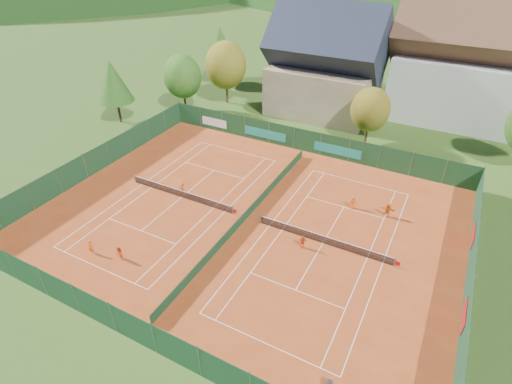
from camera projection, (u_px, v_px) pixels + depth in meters
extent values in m
plane|color=#2D4B17|center=(247.00, 219.00, 39.75)|extent=(600.00, 600.00, 0.00)
cube|color=#9C3A16|center=(247.00, 218.00, 39.74)|extent=(40.00, 32.00, 0.01)
cube|color=white|center=(237.00, 151.00, 51.57)|extent=(10.97, 0.06, 0.00)
cube|color=white|center=(98.00, 267.00, 34.10)|extent=(10.97, 0.06, 0.00)
cube|color=white|center=(142.00, 184.00, 44.96)|extent=(0.06, 23.77, 0.00)
cube|color=white|center=(225.00, 211.00, 40.71)|extent=(0.06, 23.77, 0.00)
cube|color=white|center=(152.00, 187.00, 44.43)|extent=(0.06, 23.77, 0.00)
cube|color=white|center=(214.00, 208.00, 41.24)|extent=(0.06, 23.77, 0.00)
cube|color=white|center=(214.00, 170.00, 47.54)|extent=(8.23, 0.06, 0.00)
cube|color=white|center=(141.00, 231.00, 38.13)|extent=(8.23, 0.06, 0.00)
cube|color=white|center=(182.00, 197.00, 42.83)|extent=(0.06, 12.80, 0.00)
cube|color=white|center=(359.00, 182.00, 45.37)|extent=(10.97, 0.06, 0.00)
cube|color=white|center=(265.00, 343.00, 27.90)|extent=(10.97, 0.06, 0.00)
cube|color=white|center=(269.00, 226.00, 38.76)|extent=(0.06, 23.77, 0.00)
cube|color=white|center=(383.00, 263.00, 34.51)|extent=(0.06, 23.77, 0.00)
cube|color=white|center=(282.00, 230.00, 38.23)|extent=(0.06, 23.77, 0.00)
cube|color=white|center=(367.00, 258.00, 35.04)|extent=(0.06, 23.77, 0.00)
cube|color=white|center=(344.00, 207.00, 41.34)|extent=(8.23, 0.06, 0.00)
cube|color=white|center=(295.00, 290.00, 31.93)|extent=(8.23, 0.06, 0.00)
cube|color=white|center=(323.00, 243.00, 36.64)|extent=(0.06, 12.80, 0.00)
cylinder|color=#59595B|center=(135.00, 179.00, 45.03)|extent=(0.10, 0.10, 1.02)
cylinder|color=#59595B|center=(233.00, 210.00, 40.08)|extent=(0.10, 0.10, 1.02)
cube|color=black|center=(181.00, 194.00, 42.58)|extent=(12.80, 0.02, 0.86)
cube|color=white|center=(181.00, 190.00, 42.34)|extent=(12.80, 0.04, 0.06)
cube|color=red|center=(235.00, 211.00, 40.01)|extent=(0.40, 0.04, 0.40)
cylinder|color=#59595B|center=(261.00, 219.00, 38.84)|extent=(0.10, 0.10, 1.02)
cylinder|color=#59595B|center=(395.00, 262.00, 33.88)|extent=(0.10, 0.10, 1.02)
cube|color=black|center=(323.00, 239.00, 36.39)|extent=(12.80, 0.02, 0.86)
cube|color=white|center=(324.00, 236.00, 36.15)|extent=(12.80, 0.04, 0.06)
cube|color=red|center=(398.00, 264.00, 33.82)|extent=(0.40, 0.04, 0.40)
cube|color=#13361E|center=(247.00, 215.00, 39.46)|extent=(0.03, 28.80, 1.00)
cube|color=#153C1E|center=(307.00, 141.00, 50.67)|extent=(40.00, 0.04, 3.00)
cube|color=teal|center=(265.00, 134.00, 53.11)|extent=(6.00, 0.03, 1.20)
cube|color=teal|center=(337.00, 150.00, 49.24)|extent=(6.00, 0.03, 1.20)
cube|color=silver|center=(214.00, 122.00, 56.21)|extent=(4.00, 0.03, 1.20)
cube|color=#153C1F|center=(133.00, 328.00, 27.15)|extent=(40.00, 0.04, 3.00)
cube|color=#153B20|center=(97.00, 160.00, 46.65)|extent=(0.04, 32.00, 3.00)
cube|color=#143921|center=(470.00, 276.00, 31.16)|extent=(0.04, 32.00, 3.00)
cube|color=#B21414|center=(464.00, 315.00, 28.41)|extent=(0.03, 3.00, 1.20)
cube|color=#B21414|center=(473.00, 235.00, 35.76)|extent=(0.03, 3.00, 1.20)
cube|color=tan|center=(324.00, 89.00, 61.01)|extent=(15.00, 12.00, 7.00)
cube|color=#1E2333|center=(328.00, 45.00, 57.39)|extent=(16.20, 12.00, 12.00)
cube|color=silver|center=(464.00, 90.00, 57.50)|extent=(20.00, 11.00, 9.00)
cube|color=brown|center=(479.00, 38.00, 53.47)|extent=(21.60, 11.00, 11.00)
cylinder|color=#4A2C1A|center=(185.00, 102.00, 62.18)|extent=(0.36, 0.36, 2.80)
ellipsoid|color=#2E601B|center=(182.00, 76.00, 59.95)|extent=(5.72, 5.72, 6.58)
cylinder|color=#4B341A|center=(227.00, 93.00, 64.95)|extent=(0.36, 0.36, 3.15)
ellipsoid|color=olive|center=(226.00, 65.00, 62.44)|extent=(6.44, 6.44, 7.40)
cylinder|color=#483019|center=(222.00, 73.00, 73.05)|extent=(0.36, 0.36, 3.50)
cone|color=#2D5D1A|center=(220.00, 45.00, 70.27)|extent=(5.60, 5.60, 6.50)
cylinder|color=#49341A|center=(366.00, 134.00, 52.91)|extent=(0.36, 0.36, 2.45)
ellipsoid|color=olive|center=(370.00, 110.00, 50.96)|extent=(5.01, 5.01, 5.76)
cylinder|color=#412517|center=(119.00, 111.00, 58.53)|extent=(0.36, 0.36, 3.15)
cone|color=#265618|center=(113.00, 81.00, 56.02)|extent=(5.04, 5.04, 5.85)
ellipsoid|color=black|center=(466.00, 39.00, 279.96)|extent=(440.00, 440.00, 242.00)
ellipsoid|color=black|center=(72.00, 35.00, 262.40)|extent=(340.00, 340.00, 204.00)
cylinder|color=slate|center=(328.00, 381.00, 25.13)|extent=(0.02, 0.02, 0.80)
cylinder|color=slate|center=(332.00, 384.00, 25.02)|extent=(0.02, 0.02, 0.80)
cube|color=slate|center=(330.00, 383.00, 24.88)|extent=(0.34, 0.34, 0.30)
ellipsoid|color=#CCD833|center=(330.00, 383.00, 24.86)|extent=(0.28, 0.28, 0.16)
sphere|color=#CCD833|center=(117.00, 235.00, 37.61)|extent=(0.07, 0.07, 0.07)
sphere|color=#CCD833|center=(262.00, 338.00, 28.20)|extent=(0.07, 0.07, 0.07)
sphere|color=#CCD833|center=(271.00, 208.00, 41.19)|extent=(0.07, 0.07, 0.07)
imported|color=orange|center=(91.00, 247.00, 35.16)|extent=(0.57, 0.43, 1.42)
imported|color=#ED4C15|center=(119.00, 254.00, 34.50)|extent=(0.84, 0.78, 1.38)
imported|color=#D35512|center=(183.00, 188.00, 42.98)|extent=(1.08, 0.83, 1.47)
imported|color=#CE4612|center=(302.00, 242.00, 35.78)|extent=(0.86, 0.63, 1.36)
imported|color=#D74F13|center=(353.00, 202.00, 40.83)|extent=(0.81, 0.73, 1.40)
imported|color=#D65D13|center=(388.00, 210.00, 39.59)|extent=(1.47, 0.48, 1.58)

